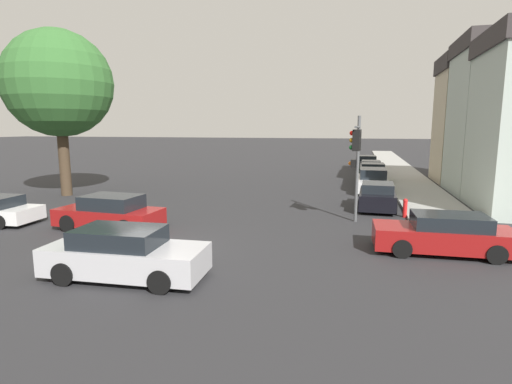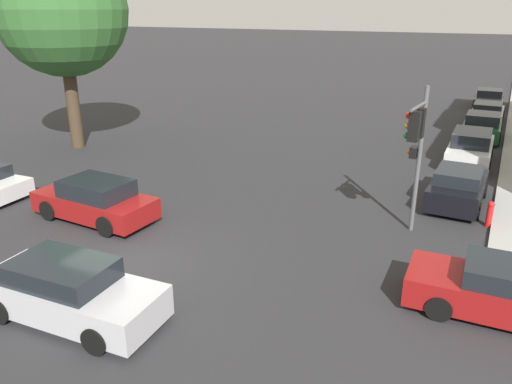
% 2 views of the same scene
% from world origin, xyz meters
% --- Properties ---
extents(ground_plane, '(300.00, 300.00, 0.00)m').
position_xyz_m(ground_plane, '(0.00, 0.00, 0.00)').
color(ground_plane, '#28282B').
extents(sidewalk_strip, '(3.29, 60.00, 0.13)m').
position_xyz_m(sidewalk_strip, '(10.87, 32.64, 0.07)').
color(sidewalk_strip, '#9E9E99').
rests_on(sidewalk_strip, ground_plane).
extents(street_tree, '(6.45, 6.45, 10.15)m').
position_xyz_m(street_tree, '(-11.07, 9.18, 6.89)').
color(street_tree, '#423323').
rests_on(street_tree, ground_plane).
extents(traffic_signal, '(0.53, 1.77, 4.79)m').
position_xyz_m(traffic_signal, '(6.75, 5.86, 3.31)').
color(traffic_signal, '#515456').
rests_on(traffic_signal, ground_plane).
extents(crossing_car_0, '(4.64, 2.08, 1.47)m').
position_xyz_m(crossing_car_0, '(0.51, -2.46, 0.70)').
color(crossing_car_0, '#B7B7BC').
rests_on(crossing_car_0, ground_plane).
extents(crossing_car_2, '(4.50, 2.09, 1.47)m').
position_xyz_m(crossing_car_2, '(-3.21, 2.29, 0.70)').
color(crossing_car_2, maroon).
rests_on(crossing_car_2, ground_plane).
extents(crossing_car_3, '(4.62, 1.99, 1.37)m').
position_xyz_m(crossing_car_3, '(9.81, 2.27, 0.66)').
color(crossing_car_3, maroon).
rests_on(crossing_car_3, ground_plane).
extents(parked_car_0, '(1.98, 3.90, 1.41)m').
position_xyz_m(parked_car_0, '(7.91, 9.54, 0.67)').
color(parked_car_0, black).
rests_on(parked_car_0, ground_plane).
extents(parked_car_1, '(2.02, 4.70, 1.58)m').
position_xyz_m(parked_car_1, '(7.84, 15.49, 0.74)').
color(parked_car_1, silver).
rests_on(parked_car_1, ground_plane).
extents(parked_car_2, '(2.09, 3.84, 1.48)m').
position_xyz_m(parked_car_2, '(8.00, 20.73, 0.69)').
color(parked_car_2, '#194728').
rests_on(parked_car_2, ground_plane).
extents(parked_car_3, '(1.98, 4.15, 1.31)m').
position_xyz_m(parked_car_3, '(8.01, 25.51, 0.63)').
color(parked_car_3, '#B7B7BC').
rests_on(parked_car_3, ground_plane).
extents(parked_car_4, '(2.12, 3.91, 1.38)m').
position_xyz_m(parked_car_4, '(7.78, 31.15, 0.66)').
color(parked_car_4, '#4C5156').
rests_on(parked_car_4, ground_plane).
extents(fire_hydrant, '(0.22, 0.22, 0.92)m').
position_xyz_m(fire_hydrant, '(9.13, 7.82, 0.49)').
color(fire_hydrant, red).
rests_on(fire_hydrant, ground_plane).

